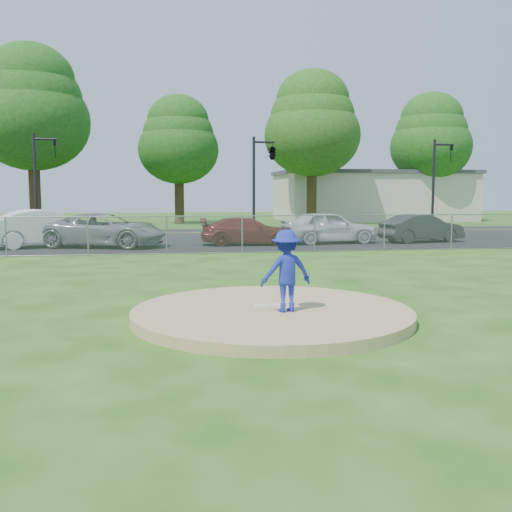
{
  "coord_description": "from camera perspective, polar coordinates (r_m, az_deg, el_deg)",
  "views": [
    {
      "loc": [
        -1.98,
        -10.65,
        2.43
      ],
      "look_at": [
        0.0,
        2.0,
        1.0
      ],
      "focal_mm": 40.0,
      "sensor_mm": 36.0,
      "label": 1
    }
  ],
  "objects": [
    {
      "name": "ground",
      "position": [
        20.88,
        -3.39,
        -0.32
      ],
      "size": [
        120.0,
        120.0,
        0.0
      ],
      "primitive_type": "plane",
      "color": "#214E11",
      "rests_on": "ground"
    },
    {
      "name": "pitchers_mound",
      "position": [
        11.07,
        1.61,
        -5.77
      ],
      "size": [
        5.4,
        5.4,
        0.2
      ],
      "primitive_type": "cylinder",
      "color": "tan",
      "rests_on": "ground"
    },
    {
      "name": "pitching_rubber",
      "position": [
        11.24,
        1.42,
        -4.96
      ],
      "size": [
        0.6,
        0.15,
        0.04
      ],
      "primitive_type": "cube",
      "color": "white",
      "rests_on": "pitchers_mound"
    },
    {
      "name": "chain_link_fence",
      "position": [
        22.79,
        -3.89,
        2.13
      ],
      "size": [
        40.0,
        0.06,
        1.5
      ],
      "primitive_type": "cube",
      "color": "gray",
      "rests_on": "ground"
    },
    {
      "name": "parking_lot",
      "position": [
        27.32,
        -4.71,
        1.26
      ],
      "size": [
        50.0,
        8.0,
        0.01
      ],
      "primitive_type": "cube",
      "color": "black",
      "rests_on": "ground"
    },
    {
      "name": "street",
      "position": [
        34.79,
        -5.61,
        2.34
      ],
      "size": [
        60.0,
        7.0,
        0.01
      ],
      "primitive_type": "cube",
      "color": "black",
      "rests_on": "ground"
    },
    {
      "name": "commercial_building",
      "position": [
        51.86,
        11.45,
        5.94
      ],
      "size": [
        16.4,
        9.4,
        4.3
      ],
      "color": "beige",
      "rests_on": "ground"
    },
    {
      "name": "tree_left",
      "position": [
        43.01,
        -21.55,
        13.7
      ],
      "size": [
        7.84,
        7.84,
        12.53
      ],
      "color": "#372114",
      "rests_on": "ground"
    },
    {
      "name": "tree_center",
      "position": [
        44.84,
        -7.76,
        11.48
      ],
      "size": [
        6.16,
        6.16,
        9.84
      ],
      "color": "#352213",
      "rests_on": "ground"
    },
    {
      "name": "tree_right",
      "position": [
        44.34,
        5.65,
        13.1
      ],
      "size": [
        7.28,
        7.28,
        11.63
      ],
      "color": "#362513",
      "rests_on": "ground"
    },
    {
      "name": "tree_far_right",
      "position": [
        50.87,
        17.09,
        11.31
      ],
      "size": [
        6.72,
        6.72,
        10.74
      ],
      "color": "#332312",
      "rests_on": "ground"
    },
    {
      "name": "traffic_signal_left",
      "position": [
        33.36,
        -20.81,
        7.56
      ],
      "size": [
        1.28,
        0.2,
        5.6
      ],
      "color": "black",
      "rests_on": "ground"
    },
    {
      "name": "traffic_signal_center",
      "position": [
        33.25,
        1.45,
        10.13
      ],
      "size": [
        1.42,
        2.48,
        5.6
      ],
      "color": "black",
      "rests_on": "ground"
    },
    {
      "name": "traffic_signal_right",
      "position": [
        36.46,
        17.67,
        7.54
      ],
      "size": [
        1.28,
        0.2,
        5.6
      ],
      "color": "black",
      "rests_on": "ground"
    },
    {
      "name": "pitcher",
      "position": [
        10.68,
        3.03,
        -1.5
      ],
      "size": [
        1.08,
        0.74,
        1.54
      ],
      "primitive_type": "imported",
      "rotation": [
        0.0,
        0.0,
        3.32
      ],
      "color": "#1B2A99",
      "rests_on": "pitchers_mound"
    },
    {
      "name": "traffic_cone",
      "position": [
        26.2,
        -16.56,
        1.57
      ],
      "size": [
        0.36,
        0.36,
        0.7
      ],
      "primitive_type": "cone",
      "color": "orange",
      "rests_on": "parking_lot"
    },
    {
      "name": "parked_car_white",
      "position": [
        27.14,
        -20.22,
        2.63
      ],
      "size": [
        5.37,
        3.61,
        1.67
      ],
      "primitive_type": "imported",
      "rotation": [
        0.0,
        0.0,
        1.97
      ],
      "color": "white",
      "rests_on": "parking_lot"
    },
    {
      "name": "parked_car_gray",
      "position": [
        26.28,
        -14.92,
        2.51
      ],
      "size": [
        5.91,
        4.03,
        1.5
      ],
      "primitive_type": "imported",
      "rotation": [
        0.0,
        0.0,
        1.26
      ],
      "color": "gray",
      "rests_on": "parking_lot"
    },
    {
      "name": "parked_car_darkred",
      "position": [
        26.45,
        -0.84,
        2.51
      ],
      "size": [
        4.51,
        2.09,
        1.28
      ],
      "primitive_type": "imported",
      "rotation": [
        0.0,
        0.0,
        1.5
      ],
      "color": "maroon",
      "rests_on": "parking_lot"
    },
    {
      "name": "parked_car_pearl",
      "position": [
        27.46,
        7.26,
        2.89
      ],
      "size": [
        4.74,
        2.34,
        1.55
      ],
      "primitive_type": "imported",
      "rotation": [
        0.0,
        0.0,
        1.68
      ],
      "color": "silver",
      "rests_on": "parking_lot"
    },
    {
      "name": "parked_car_charcoal",
      "position": [
        29.14,
        16.22,
        2.69
      ],
      "size": [
        4.33,
        2.22,
        1.36
      ],
      "primitive_type": "imported",
      "rotation": [
        0.0,
        0.0,
        1.77
      ],
      "color": "#252528",
      "rests_on": "parking_lot"
    }
  ]
}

